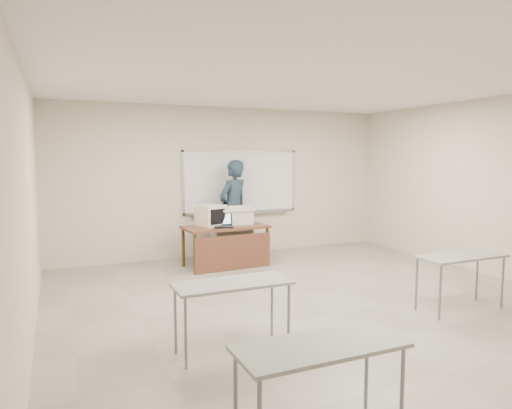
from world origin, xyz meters
name	(u,v)px	position (x,y,z in m)	size (l,w,h in m)	color
floor	(335,314)	(0.00, 0.00, -0.01)	(7.00, 8.00, 0.01)	gray
whiteboard	(241,182)	(0.30, 3.97, 1.48)	(2.48, 0.10, 1.31)	white
student_desks	(413,292)	(0.00, -1.35, 0.67)	(4.40, 2.20, 0.73)	gray
instructor_desk	(228,237)	(-0.40, 2.90, 0.56)	(1.52, 0.76, 0.75)	brown
podium	(232,235)	(-0.20, 3.20, 0.53)	(0.75, 0.54, 1.05)	beige
crt_monitor	(210,215)	(-0.65, 3.13, 0.94)	(0.42, 0.47, 0.40)	beige
laptop	(222,224)	(-0.50, 2.88, 0.81)	(0.34, 0.31, 0.25)	black
mouse	(252,223)	(0.15, 3.06, 0.77)	(0.10, 0.07, 0.04)	#A8ABAF
keyboard	(238,207)	(-0.05, 3.28, 1.06)	(0.48, 0.16, 0.03)	beige
presenter	(233,209)	(0.01, 3.66, 0.97)	(0.71, 0.47, 1.95)	black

